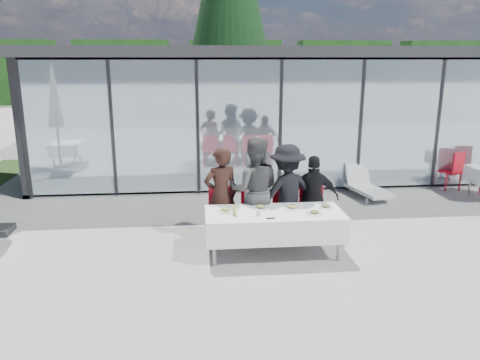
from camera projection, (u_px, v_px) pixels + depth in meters
name	position (u px, v px, depth m)	size (l,w,h in m)	color
ground	(259.00, 264.00, 7.47)	(90.00, 90.00, 0.00)	#9F9C96
pavilion	(288.00, 91.00, 14.97)	(14.80, 8.80, 3.44)	gray
treeline	(180.00, 72.00, 33.69)	(62.50, 2.00, 4.40)	#123410
dining_table	(274.00, 224.00, 7.70)	(2.26, 0.96, 0.75)	white
diner_a	(221.00, 195.00, 8.19)	(0.63, 0.63, 1.71)	#321C16
diner_chair_a	(221.00, 211.00, 8.34)	(0.44, 0.44, 0.97)	red
diner_b	(254.00, 190.00, 8.22)	(0.91, 0.91, 1.88)	#4F4F4F
diner_chair_b	(254.00, 210.00, 8.40)	(0.44, 0.44, 0.97)	red
diner_c	(287.00, 193.00, 8.29)	(1.13, 1.13, 1.74)	black
diner_chair_c	(285.00, 209.00, 8.45)	(0.44, 0.44, 0.97)	red
diner_d	(314.00, 198.00, 8.36)	(0.90, 0.90, 1.53)	black
diner_chair_d	(312.00, 208.00, 8.50)	(0.44, 0.44, 0.97)	red
plate_a	(226.00, 210.00, 7.66)	(0.28, 0.28, 0.07)	white
plate_b	(261.00, 207.00, 7.79)	(0.28, 0.28, 0.07)	white
plate_c	(292.00, 207.00, 7.80)	(0.28, 0.28, 0.07)	white
plate_d	(326.00, 206.00, 7.85)	(0.28, 0.28, 0.07)	white
plate_extra	(315.00, 213.00, 7.53)	(0.28, 0.28, 0.07)	white
juice_bottle	(235.00, 211.00, 7.44)	(0.06, 0.06, 0.15)	#8FB64B
drinking_glasses	(258.00, 213.00, 7.44)	(0.07, 0.07, 0.10)	silver
folded_eyeglasses	(271.00, 218.00, 7.32)	(0.14, 0.03, 0.01)	black
spare_chair_b	(454.00, 169.00, 11.52)	(0.59, 0.59, 0.97)	red
lounger	(365.00, 185.00, 11.11)	(0.86, 1.43, 0.72)	silver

